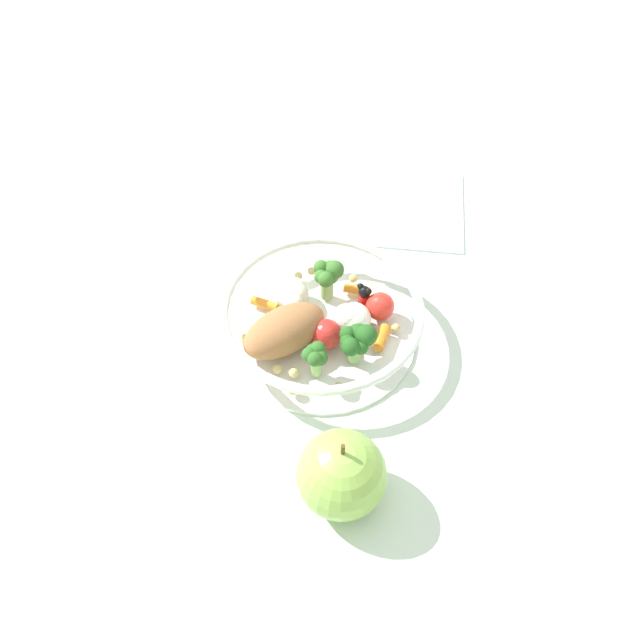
% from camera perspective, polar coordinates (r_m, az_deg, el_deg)
% --- Properties ---
extents(ground_plane, '(2.40, 2.40, 0.00)m').
position_cam_1_polar(ground_plane, '(0.71, 0.04, -0.93)').
color(ground_plane, silver).
extents(food_container, '(0.21, 0.21, 0.06)m').
position_cam_1_polar(food_container, '(0.68, 0.02, -0.03)').
color(food_container, white).
rests_on(food_container, ground_plane).
extents(loose_apple, '(0.08, 0.08, 0.09)m').
position_cam_1_polar(loose_apple, '(0.58, 1.87, -13.18)').
color(loose_apple, '#8CB74C').
rests_on(loose_apple, ground_plane).
extents(folded_napkin, '(0.16, 0.18, 0.01)m').
position_cam_1_polar(folded_napkin, '(0.85, 8.16, 9.60)').
color(folded_napkin, white).
rests_on(folded_napkin, ground_plane).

